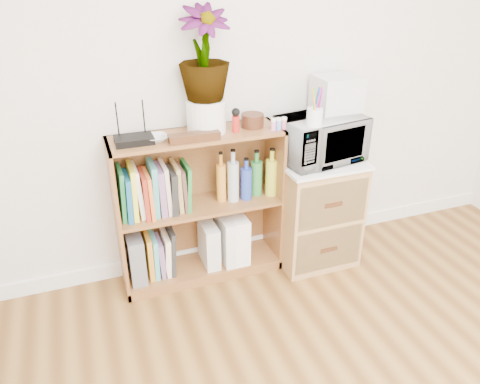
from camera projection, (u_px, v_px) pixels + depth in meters
name	position (u px, v px, depth m)	size (l,w,h in m)	color
skirting_board	(245.00, 244.00, 3.26)	(4.00, 0.02, 0.10)	white
bookshelf	(200.00, 208.00, 2.84)	(1.00, 0.30, 0.95)	brown
wicker_unit	(314.00, 211.00, 3.07)	(0.50, 0.45, 0.70)	#9E7542
microwave	(321.00, 139.00, 2.83)	(0.49, 0.33, 0.27)	white
pen_cup	(314.00, 117.00, 2.61)	(0.09, 0.09, 0.10)	white
small_appliance	(337.00, 93.00, 2.83)	(0.27, 0.22, 0.21)	silver
router	(134.00, 140.00, 2.50)	(0.20, 0.14, 0.04)	black
white_bowl	(155.00, 138.00, 2.52)	(0.13, 0.13, 0.03)	silver
plant_pot	(206.00, 116.00, 2.62)	(0.22, 0.22, 0.19)	white
potted_plant	(204.00, 54.00, 2.47)	(0.28, 0.28, 0.49)	#2E712D
trinket_box	(194.00, 137.00, 2.52)	(0.28, 0.07, 0.05)	#3C1D10
kokeshi_doll	(236.00, 124.00, 2.64)	(0.04, 0.04, 0.09)	#B51D16
wooden_bowl	(252.00, 120.00, 2.72)	(0.13, 0.13, 0.08)	#3B2010
paint_jars	(279.00, 125.00, 2.68)	(0.11, 0.04, 0.05)	pink
file_box	(135.00, 256.00, 2.83)	(0.09, 0.24, 0.30)	slate
magazine_holder_left	(209.00, 244.00, 2.97)	(0.09, 0.23, 0.28)	silver
magazine_holder_mid	(227.00, 238.00, 3.00)	(0.10, 0.25, 0.31)	white
magazine_holder_right	(237.00, 236.00, 3.02)	(0.10, 0.25, 0.32)	white
cookbooks	(154.00, 190.00, 2.69)	(0.41, 0.20, 0.31)	#207A3E
liquor_bottles	(247.00, 175.00, 2.86)	(0.38, 0.07, 0.32)	orange
lower_books	(160.00, 253.00, 2.89)	(0.18, 0.19, 0.30)	orange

